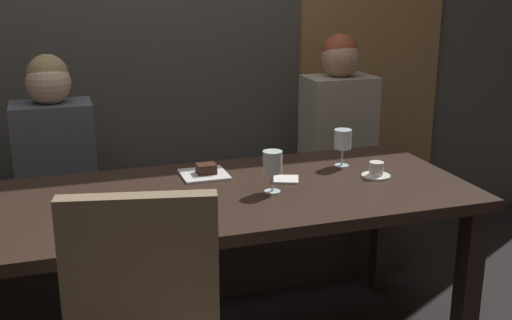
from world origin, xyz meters
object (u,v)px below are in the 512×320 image
(wine_glass_center_front, at_px, (343,140))
(wine_glass_far_left, at_px, (272,163))
(dessert_plate, at_px, (205,172))
(espresso_cup, at_px, (376,171))
(dining_table, at_px, (193,216))
(banquette_bench, at_px, (165,246))
(diner_bearded, at_px, (338,115))
(diner_redhead, at_px, (54,141))

(wine_glass_center_front, bearing_deg, wine_glass_far_left, -150.51)
(wine_glass_center_front, xyz_separation_m, dessert_plate, (-0.61, 0.05, -0.10))
(wine_glass_center_front, relative_size, espresso_cup, 1.37)
(dining_table, height_order, dessert_plate, dessert_plate)
(dessert_plate, bearing_deg, espresso_cup, -19.36)
(wine_glass_center_front, xyz_separation_m, espresso_cup, (0.07, -0.19, -0.09))
(banquette_bench, height_order, diner_bearded, diner_bearded)
(banquette_bench, relative_size, diner_bearded, 3.10)
(dining_table, relative_size, diner_bearded, 2.73)
(diner_redhead, bearing_deg, wine_glass_far_left, -44.96)
(banquette_bench, distance_m, diner_redhead, 0.76)
(banquette_bench, distance_m, wine_glass_center_front, 1.09)
(diner_redhead, xyz_separation_m, wine_glass_far_left, (0.79, -0.79, 0.05))
(diner_redhead, xyz_separation_m, diner_bearded, (1.44, 0.00, 0.02))
(diner_bearded, distance_m, dessert_plate, 0.99)
(banquette_bench, xyz_separation_m, wine_glass_center_front, (0.71, -0.53, 0.63))
(wine_glass_center_front, bearing_deg, dessert_plate, 175.14)
(espresso_cup, bearing_deg, wine_glass_far_left, -174.70)
(wine_glass_center_front, bearing_deg, espresso_cup, -69.73)
(banquette_bench, distance_m, diner_bearded, 1.13)
(diner_redhead, bearing_deg, dessert_plate, -40.77)
(banquette_bench, height_order, espresso_cup, espresso_cup)
(banquette_bench, height_order, wine_glass_center_front, wine_glass_center_front)
(espresso_cup, bearing_deg, diner_bearded, 76.80)
(banquette_bench, relative_size, wine_glass_far_left, 15.24)
(banquette_bench, bearing_deg, diner_bearded, 1.85)
(diner_bearded, bearing_deg, banquette_bench, -178.15)
(diner_redhead, bearing_deg, banquette_bench, -3.33)
(banquette_bench, xyz_separation_m, espresso_cup, (0.78, -0.72, 0.54))
(dessert_plate, bearing_deg, wine_glass_far_left, -54.47)
(diner_redhead, relative_size, dessert_plate, 3.99)
(wine_glass_far_left, bearing_deg, dessert_plate, 125.53)
(banquette_bench, xyz_separation_m, wine_glass_far_left, (0.30, -0.76, 0.63))
(diner_bearded, relative_size, wine_glass_far_left, 4.92)
(diner_bearded, relative_size, dessert_plate, 4.25)
(wine_glass_far_left, distance_m, espresso_cup, 0.48)
(diner_redhead, xyz_separation_m, espresso_cup, (1.26, -0.75, -0.04))
(diner_bearded, relative_size, wine_glass_center_front, 4.92)
(diner_bearded, relative_size, espresso_cup, 6.72)
(diner_redhead, xyz_separation_m, dessert_plate, (0.59, -0.51, -0.05))
(banquette_bench, bearing_deg, dining_table, -90.00)
(wine_glass_far_left, relative_size, dessert_plate, 0.86)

